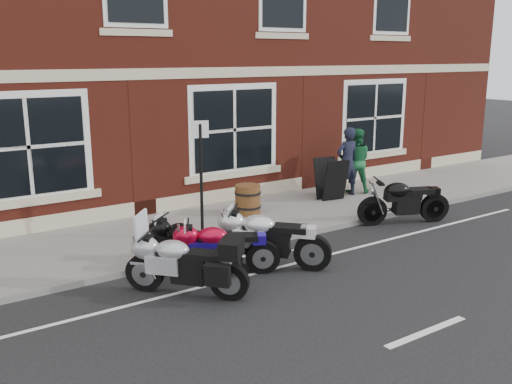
% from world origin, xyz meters
% --- Properties ---
extents(ground, '(80.00, 80.00, 0.00)m').
position_xyz_m(ground, '(0.00, 0.00, 0.00)').
color(ground, black).
rests_on(ground, ground).
extents(sidewalk, '(30.00, 3.00, 0.12)m').
position_xyz_m(sidewalk, '(0.00, 3.00, 0.06)').
color(sidewalk, slate).
rests_on(sidewalk, ground).
extents(kerb, '(30.00, 0.16, 0.12)m').
position_xyz_m(kerb, '(0.00, 1.42, 0.06)').
color(kerb, slate).
rests_on(kerb, ground).
extents(moto_touring_silver, '(1.49, 1.66, 1.38)m').
position_xyz_m(moto_touring_silver, '(-2.24, 0.11, 0.56)').
color(moto_touring_silver, black).
rests_on(moto_touring_silver, ground).
extents(moto_sport_red, '(1.81, 1.10, 0.90)m').
position_xyz_m(moto_sport_red, '(-1.28, 0.52, 0.52)').
color(moto_sport_red, black).
rests_on(moto_sport_red, ground).
extents(moto_sport_black, '(1.17, 1.71, 0.88)m').
position_xyz_m(moto_sport_black, '(-1.61, 1.03, 0.51)').
color(moto_sport_black, black).
rests_on(moto_sport_black, ground).
extents(moto_sport_silver, '(1.63, 1.73, 1.01)m').
position_xyz_m(moto_sport_silver, '(-0.37, 0.36, 0.58)').
color(moto_sport_silver, black).
rests_on(moto_sport_silver, ground).
extents(moto_naked_black, '(2.11, 0.99, 1.00)m').
position_xyz_m(moto_naked_black, '(3.79, 0.90, 0.58)').
color(moto_naked_black, black).
rests_on(moto_naked_black, ground).
extents(pedestrian_left, '(0.71, 0.50, 1.85)m').
position_xyz_m(pedestrian_left, '(4.29, 3.28, 1.04)').
color(pedestrian_left, black).
rests_on(pedestrian_left, sidewalk).
extents(pedestrian_right, '(1.09, 1.05, 1.76)m').
position_xyz_m(pedestrian_right, '(4.72, 3.42, 1.00)').
color(pedestrian_right, '#1B6135').
rests_on(pedestrian_right, sidewalk).
extents(a_board_sign, '(0.72, 0.53, 1.09)m').
position_xyz_m(a_board_sign, '(3.62, 3.16, 0.67)').
color(a_board_sign, black).
rests_on(a_board_sign, sidewalk).
extents(barrel_planter, '(0.63, 0.63, 0.70)m').
position_xyz_m(barrel_planter, '(1.07, 3.23, 0.47)').
color(barrel_planter, '#431D11').
rests_on(barrel_planter, sidewalk).
extents(parking_sign, '(0.34, 0.12, 2.43)m').
position_xyz_m(parking_sign, '(-0.73, 2.20, 1.53)').
color(parking_sign, black).
rests_on(parking_sign, sidewalk).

